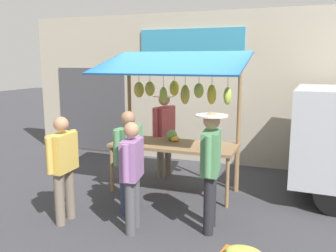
{
  "coord_description": "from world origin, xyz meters",
  "views": [
    {
      "loc": [
        -2.07,
        5.85,
        2.32
      ],
      "look_at": [
        0.0,
        0.3,
        1.25
      ],
      "focal_mm": 38.55,
      "sensor_mm": 36.0,
      "label": 1
    }
  ],
  "objects_px": {
    "market_stall": "(174,105)",
    "shopper_in_striped_shirt": "(211,162)",
    "shopper_with_ponytail": "(132,170)",
    "shopper_in_grey_tee": "(63,163)",
    "vendor_with_sunhat": "(164,128)",
    "shopper_with_shopping_bag": "(129,155)"
  },
  "relations": [
    {
      "from": "market_stall",
      "to": "shopper_in_striped_shirt",
      "type": "bearing_deg",
      "value": 127.22
    },
    {
      "from": "market_stall",
      "to": "shopper_with_ponytail",
      "type": "xyz_separation_m",
      "value": [
        -0.01,
        1.7,
        -0.69
      ]
    },
    {
      "from": "shopper_with_ponytail",
      "to": "shopper_in_grey_tee",
      "type": "bearing_deg",
      "value": 84.41
    },
    {
      "from": "vendor_with_sunhat",
      "to": "market_stall",
      "type": "bearing_deg",
      "value": 44.49
    },
    {
      "from": "vendor_with_sunhat",
      "to": "shopper_with_shopping_bag",
      "type": "xyz_separation_m",
      "value": [
        -0.12,
        1.82,
        -0.09
      ]
    },
    {
      "from": "vendor_with_sunhat",
      "to": "shopper_with_ponytail",
      "type": "relative_size",
      "value": 1.11
    },
    {
      "from": "vendor_with_sunhat",
      "to": "shopper_with_shopping_bag",
      "type": "height_order",
      "value": "vendor_with_sunhat"
    },
    {
      "from": "shopper_in_grey_tee",
      "to": "market_stall",
      "type": "bearing_deg",
      "value": -31.96
    },
    {
      "from": "shopper_with_shopping_bag",
      "to": "shopper_with_ponytail",
      "type": "bearing_deg",
      "value": -142.09
    },
    {
      "from": "vendor_with_sunhat",
      "to": "shopper_in_striped_shirt",
      "type": "xyz_separation_m",
      "value": [
        -1.44,
        2.0,
        -0.02
      ]
    },
    {
      "from": "vendor_with_sunhat",
      "to": "shopper_in_striped_shirt",
      "type": "distance_m",
      "value": 2.47
    },
    {
      "from": "shopper_with_shopping_bag",
      "to": "vendor_with_sunhat",
      "type": "bearing_deg",
      "value": 11.25
    },
    {
      "from": "shopper_with_shopping_bag",
      "to": "shopper_in_striped_shirt",
      "type": "height_order",
      "value": "shopper_in_striped_shirt"
    },
    {
      "from": "market_stall",
      "to": "shopper_in_striped_shirt",
      "type": "xyz_separation_m",
      "value": [
        -1.0,
        1.32,
        -0.58
      ]
    },
    {
      "from": "vendor_with_sunhat",
      "to": "shopper_with_ponytail",
      "type": "height_order",
      "value": "vendor_with_sunhat"
    },
    {
      "from": "shopper_with_ponytail",
      "to": "market_stall",
      "type": "bearing_deg",
      "value": -10.22
    },
    {
      "from": "shopper_with_ponytail",
      "to": "shopper_in_striped_shirt",
      "type": "height_order",
      "value": "shopper_in_striped_shirt"
    },
    {
      "from": "shopper_in_striped_shirt",
      "to": "shopper_in_grey_tee",
      "type": "height_order",
      "value": "shopper_in_striped_shirt"
    },
    {
      "from": "vendor_with_sunhat",
      "to": "shopper_in_grey_tee",
      "type": "distance_m",
      "value": 2.54
    },
    {
      "from": "shopper_in_striped_shirt",
      "to": "market_stall",
      "type": "bearing_deg",
      "value": 30.72
    },
    {
      "from": "vendor_with_sunhat",
      "to": "shopper_with_ponytail",
      "type": "distance_m",
      "value": 2.43
    },
    {
      "from": "shopper_in_striped_shirt",
      "to": "shopper_in_grey_tee",
      "type": "relative_size",
      "value": 1.07
    }
  ]
}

